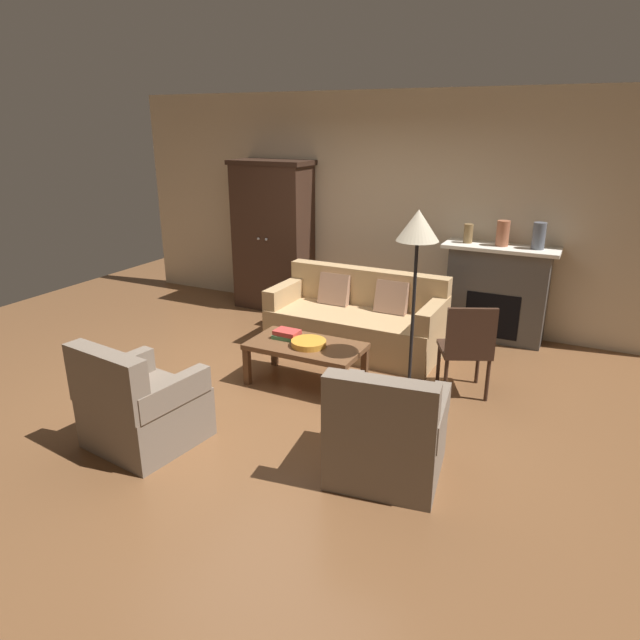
{
  "coord_description": "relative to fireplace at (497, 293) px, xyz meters",
  "views": [
    {
      "loc": [
        2.51,
        -4.21,
        2.43
      ],
      "look_at": [
        0.12,
        0.58,
        0.55
      ],
      "focal_mm": 31.63,
      "sensor_mm": 36.0,
      "label": 1
    }
  ],
  "objects": [
    {
      "name": "side_chair_wooden",
      "position": [
        0.03,
        -1.64,
        -0.06
      ],
      "size": [
        0.58,
        0.58,
        0.9
      ],
      "color": "#382319",
      "rests_on": "ground"
    },
    {
      "name": "mantel_vase_bronze",
      "position": [
        -0.38,
        -0.02,
        0.66
      ],
      "size": [
        0.1,
        0.1,
        0.22
      ],
      "primitive_type": "cylinder",
      "color": "olive",
      "rests_on": "fireplace"
    },
    {
      "name": "floor_lamp",
      "position": [
        -0.39,
        -1.99,
        0.95
      ],
      "size": [
        0.36,
        0.36,
        1.76
      ],
      "color": "black",
      "rests_on": "ground"
    },
    {
      "name": "couch",
      "position": [
        -1.33,
        -0.99,
        -0.25
      ],
      "size": [
        1.93,
        0.87,
        0.86
      ],
      "color": "tan",
      "rests_on": "ground"
    },
    {
      "name": "armchair_near_left",
      "position": [
        -2.06,
        -3.61,
        -0.25
      ],
      "size": [
        0.86,
        0.86,
        0.88
      ],
      "color": "#756656",
      "rests_on": "ground"
    },
    {
      "name": "book_stack",
      "position": [
        -1.64,
        -2.02,
        -0.11
      ],
      "size": [
        0.26,
        0.18,
        0.08
      ],
      "color": "#427A4C",
      "rests_on": "coffee_table"
    },
    {
      "name": "fireplace",
      "position": [
        0.0,
        0.0,
        0.0
      ],
      "size": [
        1.26,
        0.48,
        1.12
      ],
      "color": "#4C4947",
      "rests_on": "ground"
    },
    {
      "name": "armoire",
      "position": [
        -2.95,
        -0.08,
        0.42
      ],
      "size": [
        1.06,
        0.57,
        1.97
      ],
      "color": "#382319",
      "rests_on": "ground"
    },
    {
      "name": "mantel_vase_slate",
      "position": [
        0.38,
        -0.02,
        0.7
      ],
      "size": [
        0.14,
        0.14,
        0.29
      ],
      "primitive_type": "cylinder",
      "color": "#565B66",
      "rests_on": "fireplace"
    },
    {
      "name": "back_wall",
      "position": [
        -1.55,
        0.25,
        0.83
      ],
      "size": [
        7.2,
        0.1,
        2.8
      ],
      "primitive_type": "cube",
      "color": "beige",
      "rests_on": "ground"
    },
    {
      "name": "armchair_near_right",
      "position": [
        -0.18,
        -3.16,
        -0.25
      ],
      "size": [
        0.87,
        0.87,
        0.88
      ],
      "color": "#756656",
      "rests_on": "ground"
    },
    {
      "name": "mantel_vase_terracotta",
      "position": [
        -0.0,
        -0.02,
        0.69
      ],
      "size": [
        0.14,
        0.14,
        0.28
      ],
      "primitive_type": "cylinder",
      "color": "#A86042",
      "rests_on": "fireplace"
    },
    {
      "name": "fruit_bowl",
      "position": [
        -1.36,
        -2.11,
        -0.12
      ],
      "size": [
        0.34,
        0.34,
        0.06
      ],
      "primitive_type": "cylinder",
      "color": "orange",
      "rests_on": "coffee_table"
    },
    {
      "name": "ground_plane",
      "position": [
        -1.55,
        -2.3,
        -0.57
      ],
      "size": [
        9.6,
        9.6,
        0.0
      ],
      "primitive_type": "plane",
      "color": "brown"
    },
    {
      "name": "coffee_table",
      "position": [
        -1.41,
        -2.07,
        -0.2
      ],
      "size": [
        1.1,
        0.6,
        0.42
      ],
      "color": "brown",
      "rests_on": "ground"
    }
  ]
}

